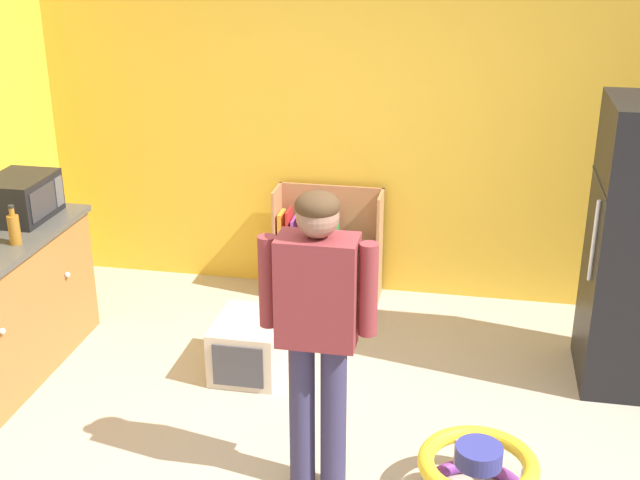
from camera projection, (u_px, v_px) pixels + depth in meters
ground_plane at (325, 469)px, 4.45m from camera, size 12.00×12.00×0.00m
back_wall at (384, 119)px, 6.08m from camera, size 5.20×0.06×2.70m
bookshelf at (322, 249)px, 6.34m from camera, size 0.80×0.28×0.85m
standing_person at (318, 319)px, 3.98m from camera, size 0.57×0.22×1.60m
baby_walker at (477, 474)px, 4.16m from camera, size 0.60×0.60×0.32m
pet_carrier at (250, 345)px, 5.34m from camera, size 0.42×0.55×0.36m
microwave at (21, 198)px, 5.39m from camera, size 0.37×0.48×0.28m
amber_bottle at (14, 229)px, 4.99m from camera, size 0.07×0.07×0.25m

